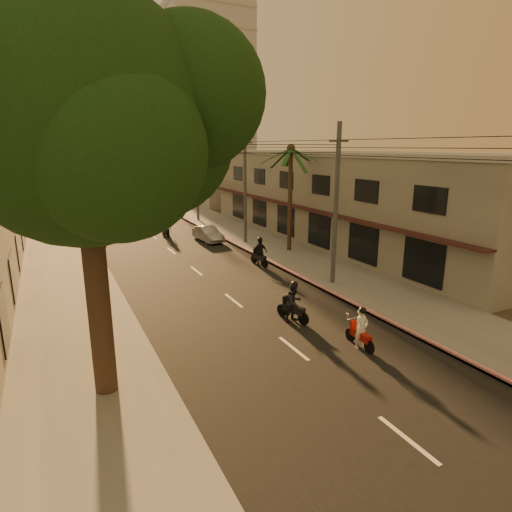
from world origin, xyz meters
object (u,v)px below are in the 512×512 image
(scooter_red, at_px, (361,330))
(parked_car, at_px, (208,234))
(broadleaf_tree, at_px, (95,119))
(scooter_mid_a, at_px, (294,303))
(scooter_mid_b, at_px, (260,253))
(palm_tree, at_px, (291,154))
(scooter_far_a, at_px, (166,227))

(scooter_red, xyz_separation_m, parked_car, (1.28, 21.12, -0.12))
(broadleaf_tree, bearing_deg, parked_car, 62.63)
(scooter_red, distance_m, scooter_mid_a, 3.58)
(broadleaf_tree, height_order, scooter_mid_b, broadleaf_tree)
(scooter_mid_a, distance_m, parked_car, 17.82)
(broadleaf_tree, relative_size, scooter_mid_a, 6.37)
(palm_tree, relative_size, scooter_mid_a, 4.32)
(scooter_mid_b, bearing_deg, scooter_mid_a, -112.57)
(palm_tree, bearing_deg, scooter_red, -110.34)
(palm_tree, height_order, scooter_mid_a, palm_tree)
(palm_tree, xyz_separation_m, scooter_mid_a, (-6.57, -11.62, -6.28))
(broadleaf_tree, relative_size, palm_tree, 1.48)
(scooter_mid_b, bearing_deg, parked_car, 87.90)
(palm_tree, relative_size, scooter_far_a, 4.26)
(broadleaf_tree, distance_m, scooter_mid_a, 11.29)
(palm_tree, bearing_deg, scooter_mid_b, -145.12)
(parked_car, bearing_deg, broadleaf_tree, -121.99)
(scooter_far_a, bearing_deg, broadleaf_tree, -111.25)
(scooter_mid_a, bearing_deg, palm_tree, 45.23)
(palm_tree, distance_m, scooter_mid_a, 14.75)
(broadleaf_tree, distance_m, parked_car, 23.75)
(parked_car, bearing_deg, scooter_mid_a, -101.93)
(scooter_mid_a, relative_size, scooter_mid_b, 0.96)
(scooter_mid_a, bearing_deg, scooter_mid_b, 57.56)
(palm_tree, distance_m, parked_car, 9.88)
(broadleaf_tree, bearing_deg, scooter_far_a, 71.90)
(palm_tree, xyz_separation_m, scooter_far_a, (-6.94, 9.63, -6.30))
(scooter_mid_b, relative_size, scooter_far_a, 1.03)
(scooter_far_a, bearing_deg, palm_tree, -57.38)
(broadleaf_tree, height_order, scooter_far_a, broadleaf_tree)
(broadleaf_tree, bearing_deg, scooter_mid_a, 15.54)
(scooter_mid_b, bearing_deg, broadleaf_tree, -139.37)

